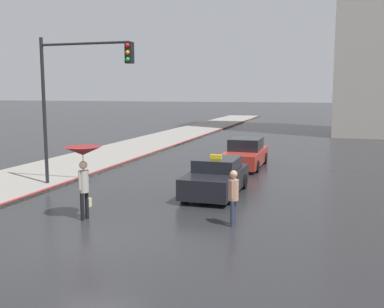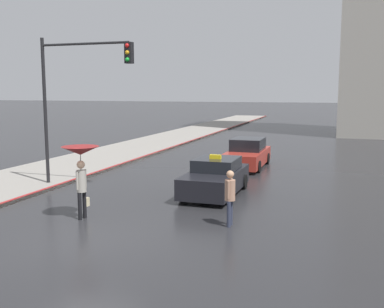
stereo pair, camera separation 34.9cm
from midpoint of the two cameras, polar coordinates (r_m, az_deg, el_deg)
name	(u,v)px [view 2 (the right image)]	position (r m, az deg, el deg)	size (l,w,h in m)	color
ground_plane	(88,240)	(12.63, -12.30, -10.65)	(300.00, 300.00, 0.00)	#262628
taxi	(216,178)	(17.50, 3.58, -3.01)	(1.91, 4.29, 1.56)	black
sedan_red	(247,154)	(23.89, 7.43, -0.02)	(1.91, 4.59, 1.51)	#A52D23
pedestrian_with_umbrella	(81,159)	(14.27, -13.28, -0.64)	(1.16, 1.16, 2.30)	black
pedestrian_man	(230,193)	(13.37, 5.59, -5.01)	(0.32, 0.46, 1.68)	#2D3347
traffic_light	(77,84)	(18.72, -13.88, 8.64)	(4.10, 0.38, 6.14)	black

